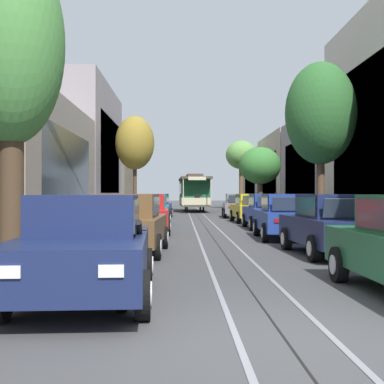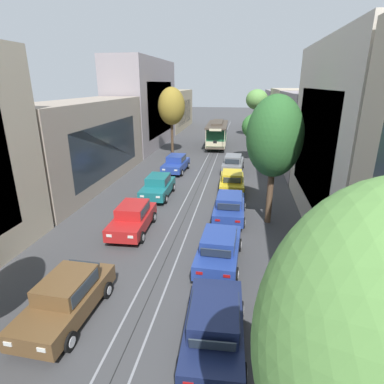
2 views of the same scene
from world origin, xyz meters
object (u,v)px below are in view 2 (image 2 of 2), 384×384
object	(u,v)px
street_tree_kerb_left_second	(172,106)
parked_car_grey_sixth_right	(233,163)
parked_car_red_mid_left	(133,218)
parked_car_blue_fifth_left	(176,164)
street_tree_kerb_right_second	(275,137)
parked_car_yellow_fifth_right	(232,181)
street_tree_kerb_right_near	(381,360)
parked_car_blue_mid_right	(219,248)
parked_car_teal_fourth_left	(158,186)
street_tree_kerb_right_fourth	(257,100)
parked_car_blue_fourth_right	(229,206)
cable_car_trolley	(217,134)
parked_car_navy_second_right	(214,325)
parked_car_brown_second_left	(67,298)
pedestrian_on_left_pavement	(270,147)
street_tree_kerb_right_mid	(257,127)

from	to	relation	value
street_tree_kerb_left_second	parked_car_grey_sixth_right	bearing A→B (deg)	-40.95
parked_car_red_mid_left	street_tree_kerb_left_second	xyz separation A→B (m)	(-2.18, 20.25, 4.73)
parked_car_blue_fifth_left	street_tree_kerb_right_second	xyz separation A→B (m)	(7.90, -10.36, 4.38)
parked_car_yellow_fifth_right	street_tree_kerb_right_near	bearing A→B (deg)	-83.89
parked_car_red_mid_left	parked_car_grey_sixth_right	bearing A→B (deg)	69.58
parked_car_blue_mid_right	parked_car_teal_fourth_left	bearing A→B (deg)	121.38
street_tree_kerb_right_fourth	parked_car_blue_fourth_right	bearing A→B (deg)	-94.37
street_tree_kerb_left_second	cable_car_trolley	xyz separation A→B (m)	(4.77, 6.11, -3.87)
parked_car_blue_fourth_right	parked_car_teal_fourth_left	bearing A→B (deg)	149.48
street_tree_kerb_right_second	cable_car_trolley	world-z (taller)	street_tree_kerb_right_second
parked_car_red_mid_left	parked_car_blue_mid_right	size ratio (longest dim) A/B	1.00
parked_car_navy_second_right	parked_car_yellow_fifth_right	distance (m)	15.58
parked_car_brown_second_left	parked_car_blue_fifth_left	xyz separation A→B (m)	(-0.22, 19.97, 0.00)
parked_car_red_mid_left	street_tree_kerb_left_second	size ratio (longest dim) A/B	0.58
parked_car_red_mid_left	parked_car_yellow_fifth_right	distance (m)	9.58
street_tree_kerb_left_second	street_tree_kerb_right_fourth	distance (m)	17.47
parked_car_brown_second_left	pedestrian_on_left_pavement	size ratio (longest dim) A/B	2.61
parked_car_blue_fifth_left	parked_car_navy_second_right	distance (m)	21.19
parked_car_yellow_fifth_right	street_tree_kerb_right_mid	world-z (taller)	street_tree_kerb_right_mid
cable_car_trolley	street_tree_kerb_right_second	bearing A→B (deg)	-77.89
parked_car_blue_fourth_right	parked_car_brown_second_left	bearing A→B (deg)	-118.54
parked_car_red_mid_left	parked_car_blue_mid_right	bearing A→B (deg)	-27.50
parked_car_teal_fourth_left	parked_car_grey_sixth_right	distance (m)	9.57
parked_car_red_mid_left	parked_car_blue_fourth_right	size ratio (longest dim) A/B	1.01
parked_car_blue_fifth_left	cable_car_trolley	size ratio (longest dim) A/B	0.48
parked_car_red_mid_left	parked_car_navy_second_right	size ratio (longest dim) A/B	1.00
parked_car_grey_sixth_right	street_tree_kerb_right_second	world-z (taller)	street_tree_kerb_right_second
street_tree_kerb_left_second	cable_car_trolley	world-z (taller)	street_tree_kerb_left_second
parked_car_grey_sixth_right	street_tree_kerb_right_fourth	bearing A→B (deg)	82.79
parked_car_grey_sixth_right	parked_car_blue_mid_right	bearing A→B (deg)	-90.17
cable_car_trolley	pedestrian_on_left_pavement	size ratio (longest dim) A/B	5.44
parked_car_grey_sixth_right	street_tree_kerb_right_mid	xyz separation A→B (m)	(2.20, 4.58, 2.86)
parked_car_teal_fourth_left	parked_car_blue_fifth_left	distance (m)	6.98
parked_car_brown_second_left	street_tree_kerb_right_second	size ratio (longest dim) A/B	0.59
street_tree_kerb_right_second	street_tree_kerb_right_mid	distance (m)	16.05
parked_car_blue_fourth_right	pedestrian_on_left_pavement	world-z (taller)	pedestrian_on_left_pavement
parked_car_blue_fifth_left	parked_car_grey_sixth_right	world-z (taller)	same
parked_car_red_mid_left	street_tree_kerb_right_near	bearing A→B (deg)	-59.52
parked_car_brown_second_left	street_tree_kerb_right_second	distance (m)	13.06
parked_car_grey_sixth_right	street_tree_kerb_right_near	size ratio (longest dim) A/B	0.60
parked_car_blue_mid_right	parked_car_grey_sixth_right	distance (m)	16.54
parked_car_grey_sixth_right	street_tree_kerb_right_fourth	distance (m)	21.42
street_tree_kerb_right_fourth	pedestrian_on_left_pavement	size ratio (longest dim) A/B	4.26
street_tree_kerb_right_near	street_tree_kerb_right_fourth	distance (m)	47.37
parked_car_blue_mid_right	parked_car_grey_sixth_right	size ratio (longest dim) A/B	1.00
street_tree_kerb_left_second	street_tree_kerb_right_near	xyz separation A→B (m)	(9.70, -33.02, -0.27)
parked_car_brown_second_left	cable_car_trolley	bearing A→B (deg)	85.63
parked_car_brown_second_left	parked_car_blue_mid_right	world-z (taller)	same
parked_car_red_mid_left	street_tree_kerb_right_fourth	size ratio (longest dim) A/B	0.61
parked_car_teal_fourth_left	street_tree_kerb_right_second	size ratio (longest dim) A/B	0.58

